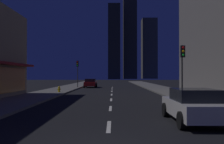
% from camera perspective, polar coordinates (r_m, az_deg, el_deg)
% --- Properties ---
extents(ground_plane, '(78.00, 136.00, 0.10)m').
position_cam_1_polar(ground_plane, '(38.40, 0.05, -3.87)').
color(ground_plane, black).
extents(sidewalk_right, '(4.00, 76.00, 0.15)m').
position_cam_1_polar(sidewalk_right, '(39.00, 10.41, -3.62)').
color(sidewalk_right, '#605E59').
rests_on(sidewalk_right, ground).
extents(sidewalk_left, '(4.00, 76.00, 0.15)m').
position_cam_1_polar(sidewalk_left, '(39.06, -10.30, -3.62)').
color(sidewalk_left, '#605E59').
rests_on(sidewalk_left, ground).
extents(lane_marking_center, '(0.16, 38.60, 0.01)m').
position_cam_1_polar(lane_marking_center, '(22.64, -0.14, -5.89)').
color(lane_marking_center, silver).
rests_on(lane_marking_center, ground).
extents(skyscraper_distant_tall, '(6.20, 8.82, 38.67)m').
position_cam_1_polar(skyscraper_distant_tall, '(127.29, 0.50, 7.05)').
color(skyscraper_distant_tall, '#343127').
rests_on(skyscraper_distant_tall, ground).
extents(skyscraper_distant_mid, '(7.32, 8.87, 70.50)m').
position_cam_1_polar(skyscraper_distant_mid, '(139.00, 4.20, 13.07)').
color(skyscraper_distant_mid, '#3B382C').
rests_on(skyscraper_distant_mid, ground).
extents(skyscraper_distant_short, '(8.77, 8.65, 35.73)m').
position_cam_1_polar(skyscraper_distant_short, '(147.49, 8.74, 5.41)').
color(skyscraper_distant_short, brown).
rests_on(skyscraper_distant_short, ground).
extents(car_parked_near, '(1.98, 4.24, 1.45)m').
position_cam_1_polar(car_parked_near, '(11.02, 18.58, -7.43)').
color(car_parked_near, silver).
rests_on(car_parked_near, ground).
extents(car_parked_far, '(1.98, 4.24, 1.45)m').
position_cam_1_polar(car_parked_far, '(40.25, -5.08, -2.59)').
color(car_parked_far, '#B21919').
rests_on(car_parked_far, ground).
extents(fire_hydrant_far_left, '(0.42, 0.30, 0.65)m').
position_cam_1_polar(fire_hydrant_far_left, '(27.76, -12.36, -4.00)').
color(fire_hydrant_far_left, gold).
rests_on(fire_hydrant_far_left, sidewalk_left).
extents(traffic_light_near_right, '(0.32, 0.48, 4.20)m').
position_cam_1_polar(traffic_light_near_right, '(19.37, 16.28, 2.71)').
color(traffic_light_near_right, '#2D2D2D').
rests_on(traffic_light_near_right, sidewalk_right).
extents(traffic_light_far_left, '(0.32, 0.48, 4.20)m').
position_cam_1_polar(traffic_light_far_left, '(38.71, -8.12, 0.97)').
color(traffic_light_far_left, '#2D2D2D').
rests_on(traffic_light_far_left, sidewalk_left).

